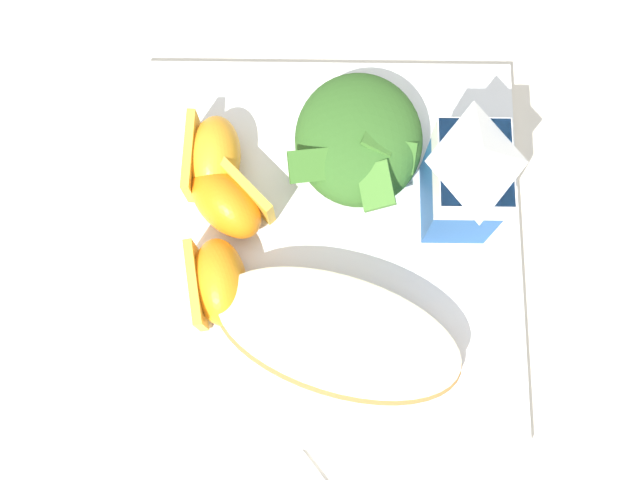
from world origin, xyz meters
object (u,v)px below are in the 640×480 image
(green_salad_pile, at_px, (357,139))
(orange_wedge_middle, at_px, (226,201))
(milk_carton, at_px, (465,178))
(orange_wedge_rear, at_px, (215,282))
(white_plate, at_px, (320,246))
(cheesy_pizza_bread, at_px, (335,335))
(orange_wedge_front, at_px, (210,157))

(green_salad_pile, bearing_deg, orange_wedge_middle, -62.87)
(milk_carton, relative_size, orange_wedge_middle, 1.62)
(green_salad_pile, height_order, orange_wedge_rear, green_salad_pile)
(white_plate, distance_m, orange_wedge_middle, 0.07)
(white_plate, height_order, cheesy_pizza_bread, cheesy_pizza_bread)
(cheesy_pizza_bread, bearing_deg, white_plate, -170.64)
(white_plate, bearing_deg, orange_wedge_rear, -65.00)
(orange_wedge_front, height_order, orange_wedge_middle, same)
(orange_wedge_rear, bearing_deg, white_plate, 115.00)
(white_plate, distance_m, cheesy_pizza_bread, 0.07)
(milk_carton, bearing_deg, green_salad_pile, -121.77)
(orange_wedge_front, bearing_deg, green_salad_pile, 97.84)
(cheesy_pizza_bread, distance_m, milk_carton, 0.13)
(cheesy_pizza_bread, relative_size, green_salad_pile, 1.73)
(orange_wedge_front, bearing_deg, orange_wedge_rear, 4.86)
(cheesy_pizza_bread, height_order, green_salad_pile, green_salad_pile)
(green_salad_pile, height_order, orange_wedge_front, green_salad_pile)
(white_plate, xyz_separation_m, orange_wedge_rear, (0.03, -0.07, 0.03))
(orange_wedge_front, bearing_deg, orange_wedge_middle, 21.26)
(cheesy_pizza_bread, height_order, orange_wedge_front, orange_wedge_front)
(orange_wedge_front, relative_size, orange_wedge_rear, 0.93)
(orange_wedge_rear, bearing_deg, cheesy_pizza_bread, 67.28)
(green_salad_pile, relative_size, orange_wedge_middle, 1.58)
(green_salad_pile, bearing_deg, white_plate, -19.60)
(cheesy_pizza_bread, height_order, orange_wedge_rear, orange_wedge_rear)
(cheesy_pizza_bread, distance_m, green_salad_pile, 0.14)
(milk_carton, relative_size, orange_wedge_front, 1.80)
(cheesy_pizza_bread, xyz_separation_m, green_salad_pile, (-0.14, 0.01, 0.00))
(white_plate, xyz_separation_m, orange_wedge_front, (-0.06, -0.08, 0.03))
(cheesy_pizza_bread, bearing_deg, orange_wedge_front, -144.28)
(white_plate, relative_size, orange_wedge_rear, 4.29)
(milk_carton, xyz_separation_m, orange_wedge_front, (-0.03, -0.17, -0.04))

